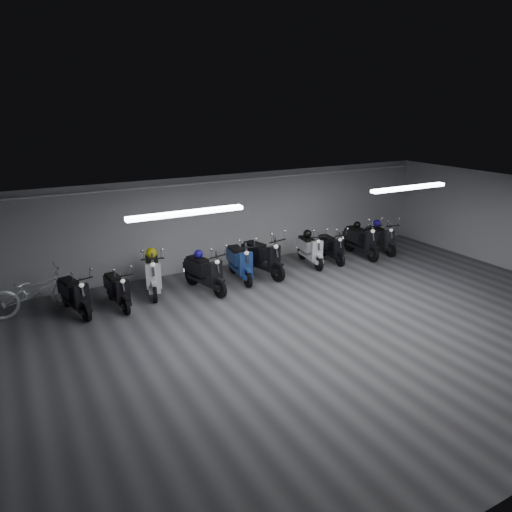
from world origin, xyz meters
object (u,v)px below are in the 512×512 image
helmet_1 (198,254)px  helmet_2 (307,234)px  scooter_0 (74,289)px  helmet_0 (357,225)px  scooter_8 (362,235)px  scooter_7 (331,243)px  scooter_6 (311,245)px  scooter_1 (117,284)px  scooter_4 (240,256)px  helmet_3 (377,223)px  scooter_5 (262,251)px  scooter_9 (381,234)px  helmet_4 (151,253)px  scooter_3 (205,266)px  bicycle (34,286)px  scooter_2 (153,268)px

helmet_1 → helmet_2: size_ratio=0.90×
scooter_0 → helmet_0: size_ratio=7.51×
scooter_8 → helmet_1: (-5.69, -0.09, 0.26)m
scooter_7 → helmet_1: bearing=-172.7°
scooter_6 → helmet_1: size_ratio=7.43×
scooter_1 → scooter_4: (3.48, 0.24, 0.10)m
helmet_3 → scooter_5: bearing=-176.2°
helmet_2 → helmet_3: bearing=-1.1°
scooter_9 → helmet_3: scooter_9 is taller
helmet_1 → helmet_4: helmet_4 is taller
scooter_5 → scooter_6: size_ratio=1.13×
scooter_4 → scooter_9: size_ratio=1.08×
scooter_8 → helmet_3: 0.95m
scooter_3 → scooter_4: 1.24m
helmet_3 → helmet_4: size_ratio=0.95×
scooter_6 → bicycle: bearing=-173.5°
scooter_8 → scooter_0: bearing=-174.1°
helmet_2 → helmet_3: 2.79m
scooter_8 → helmet_0: 0.39m
scooter_4 → helmet_0: scooter_4 is taller
scooter_1 → scooter_5: 4.21m
scooter_8 → scooter_9: size_ratio=1.11×
scooter_1 → helmet_4: scooter_1 is taller
scooter_3 → scooter_8: size_ratio=0.97×
scooter_9 → scooter_8: bearing=-172.6°
scooter_0 → scooter_6: bearing=-11.4°
scooter_5 → bicycle: bearing=164.1°
scooter_4 → scooter_6: 2.50m
scooter_4 → scooter_7: size_ratio=1.14×
helmet_2 → helmet_3: size_ratio=0.94×
helmet_1 → bicycle: bearing=173.4°
scooter_3 → helmet_3: 6.55m
scooter_0 → scooter_8: (8.89, 0.19, 0.08)m
scooter_1 → scooter_2: scooter_2 is taller
scooter_6 → helmet_3: bearing=12.3°
helmet_1 → scooter_9: bearing=1.1°
helmet_0 → helmet_4: 6.83m
scooter_7 → helmet_0: (1.18, 0.21, 0.40)m
helmet_0 → helmet_1: 5.72m
helmet_2 → scooter_8: bearing=-9.9°
scooter_9 → helmet_1: 6.56m
scooter_3 → helmet_2: size_ratio=7.16×
scooter_1 → scooter_6: size_ratio=0.93×
scooter_6 → helmet_0: 2.00m
scooter_8 → helmet_0: size_ratio=8.48×
scooter_7 → helmet_2: 0.85m
scooter_1 → scooter_7: bearing=-3.0°
scooter_1 → helmet_2: (6.01, 0.60, 0.33)m
helmet_1 → helmet_3: bearing=3.2°
scooter_5 → scooter_8: bearing=-11.6°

